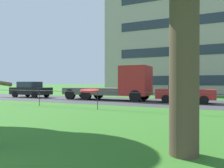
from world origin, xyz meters
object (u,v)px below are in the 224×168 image
object	(u,v)px
car_black_far_right	(31,89)
car_red_left	(185,92)
frisbee	(90,91)
flatbed_truck_center	(119,86)

from	to	relation	value
car_black_far_right	car_red_left	bearing A→B (deg)	0.62
frisbee	car_black_far_right	bearing A→B (deg)	136.89
car_red_left	flatbed_truck_center	bearing A→B (deg)	179.65
flatbed_truck_center	car_red_left	bearing A→B (deg)	-0.35
frisbee	car_black_far_right	xyz separation A→B (m)	(-14.86, 13.91, -0.57)
car_black_far_right	car_red_left	size ratio (longest dim) A/B	0.99
flatbed_truck_center	car_red_left	xyz separation A→B (m)	(5.17, -0.03, -0.44)
flatbed_truck_center	car_red_left	distance (m)	5.19
car_black_far_right	car_red_left	distance (m)	14.45
flatbed_truck_center	car_red_left	size ratio (longest dim) A/B	1.81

